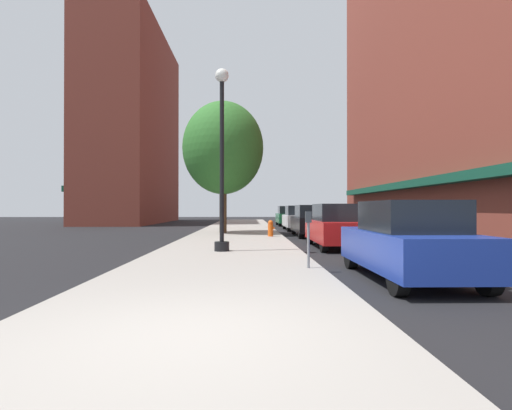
# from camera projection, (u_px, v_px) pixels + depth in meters

# --- Properties ---
(ground_plane) EXTENTS (90.00, 90.00, 0.00)m
(ground_plane) POSITION_uv_depth(u_px,v_px,m) (309.00, 235.00, 22.56)
(ground_plane) COLOR black
(sidewalk_slab) EXTENTS (4.80, 50.00, 0.12)m
(sidewalk_slab) POSITION_uv_depth(u_px,v_px,m) (237.00, 233.00, 23.49)
(sidewalk_slab) COLOR gray
(sidewalk_slab) RESTS_ON ground
(building_right_brick) EXTENTS (6.80, 40.00, 28.41)m
(building_right_brick) POSITION_uv_depth(u_px,v_px,m) (465.00, 16.00, 26.87)
(building_right_brick) COLOR brown
(building_right_brick) RESTS_ON ground
(building_far_background) EXTENTS (6.80, 18.00, 19.24)m
(building_far_background) POSITION_uv_depth(u_px,v_px,m) (134.00, 128.00, 41.35)
(building_far_background) COLOR brown
(building_far_background) RESTS_ON ground
(lamppost) EXTENTS (0.48, 0.48, 5.90)m
(lamppost) POSITION_uv_depth(u_px,v_px,m) (222.00, 156.00, 13.14)
(lamppost) COLOR black
(lamppost) RESTS_ON sidewalk_slab
(fire_hydrant) EXTENTS (0.33, 0.26, 0.79)m
(fire_hydrant) POSITION_uv_depth(u_px,v_px,m) (271.00, 228.00, 19.84)
(fire_hydrant) COLOR #E05614
(fire_hydrant) RESTS_ON sidewalk_slab
(parking_meter_near) EXTENTS (0.14, 0.09, 1.31)m
(parking_meter_near) POSITION_uv_depth(u_px,v_px,m) (308.00, 232.00, 9.43)
(parking_meter_near) COLOR slate
(parking_meter_near) RESTS_ON sidewalk_slab
(tree_near) EXTENTS (4.49, 4.49, 7.31)m
(tree_near) POSITION_uv_depth(u_px,v_px,m) (223.00, 148.00, 22.65)
(tree_near) COLOR #4C3823
(tree_near) RESTS_ON sidewalk_slab
(car_blue) EXTENTS (1.80, 4.30, 1.66)m
(car_blue) POSITION_uv_depth(u_px,v_px,m) (408.00, 241.00, 8.53)
(car_blue) COLOR black
(car_blue) RESTS_ON ground
(car_red) EXTENTS (1.80, 4.30, 1.66)m
(car_red) POSITION_uv_depth(u_px,v_px,m) (337.00, 226.00, 15.35)
(car_red) COLOR black
(car_red) RESTS_ON ground
(car_black) EXTENTS (1.80, 4.30, 1.66)m
(car_black) POSITION_uv_depth(u_px,v_px,m) (312.00, 221.00, 21.49)
(car_black) COLOR black
(car_black) RESTS_ON ground
(car_white) EXTENTS (1.80, 4.30, 1.66)m
(car_white) POSITION_uv_depth(u_px,v_px,m) (298.00, 218.00, 27.36)
(car_white) COLOR black
(car_white) RESTS_ON ground
(car_green) EXTENTS (1.80, 4.30, 1.66)m
(car_green) POSITION_uv_depth(u_px,v_px,m) (288.00, 216.00, 34.55)
(car_green) COLOR black
(car_green) RESTS_ON ground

